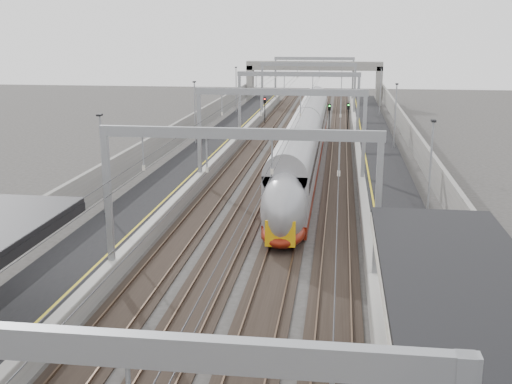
# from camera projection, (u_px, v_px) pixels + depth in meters

# --- Properties ---
(platform_left) EXTENTS (4.00, 120.00, 1.00)m
(platform_left) POSITION_uv_depth(u_px,v_px,m) (188.00, 170.00, 53.58)
(platform_left) COLOR black
(platform_left) RESTS_ON ground
(platform_right) EXTENTS (4.00, 120.00, 1.00)m
(platform_right) POSITION_uv_depth(u_px,v_px,m) (382.00, 175.00, 51.55)
(platform_right) COLOR black
(platform_right) RESTS_ON ground
(tracks) EXTENTS (11.40, 140.00, 0.20)m
(tracks) POSITION_uv_depth(u_px,v_px,m) (283.00, 178.00, 52.67)
(tracks) COLOR black
(tracks) RESTS_ON ground
(overhead_line) EXTENTS (13.00, 140.00, 6.60)m
(overhead_line) POSITION_uv_depth(u_px,v_px,m) (291.00, 96.00, 57.53)
(overhead_line) COLOR gray
(overhead_line) RESTS_ON platform_left
(overbridge) EXTENTS (22.00, 2.20, 6.90)m
(overbridge) POSITION_uv_depth(u_px,v_px,m) (314.00, 71.00, 104.24)
(overbridge) COLOR slate
(overbridge) RESTS_ON ground
(wall_left) EXTENTS (0.30, 120.00, 3.20)m
(wall_left) POSITION_uv_depth(u_px,v_px,m) (150.00, 156.00, 53.71)
(wall_left) COLOR slate
(wall_left) RESTS_ON ground
(wall_right) EXTENTS (0.30, 120.00, 3.20)m
(wall_right) POSITION_uv_depth(u_px,v_px,m) (424.00, 163.00, 50.87)
(wall_right) COLOR slate
(wall_right) RESTS_ON ground
(train) EXTENTS (2.61, 47.56, 4.13)m
(train) POSITION_uv_depth(u_px,v_px,m) (304.00, 147.00, 55.37)
(train) COLOR maroon
(train) RESTS_ON ground
(signal_green) EXTENTS (0.32, 0.32, 3.48)m
(signal_green) POSITION_uv_depth(u_px,v_px,m) (265.00, 105.00, 82.45)
(signal_green) COLOR black
(signal_green) RESTS_ON ground
(signal_red_near) EXTENTS (0.32, 0.32, 3.48)m
(signal_red_near) POSITION_uv_depth(u_px,v_px,m) (329.00, 113.00, 74.93)
(signal_red_near) COLOR black
(signal_red_near) RESTS_ON ground
(signal_red_far) EXTENTS (0.32, 0.32, 3.48)m
(signal_red_far) POSITION_uv_depth(u_px,v_px,m) (348.00, 112.00, 75.82)
(signal_red_far) COLOR black
(signal_red_far) RESTS_ON ground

